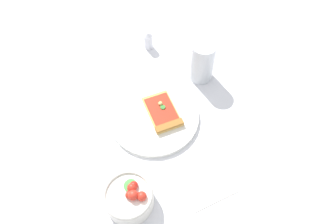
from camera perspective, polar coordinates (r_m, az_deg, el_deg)
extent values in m
plane|color=silver|center=(0.89, -3.68, -2.46)|extent=(2.40, 2.40, 0.00)
cylinder|color=silver|center=(0.90, -2.67, -0.83)|extent=(0.27, 0.27, 0.01)
cube|color=#E5B256|center=(0.89, -1.12, 0.09)|extent=(0.14, 0.08, 0.01)
cube|color=#A36B2D|center=(0.86, 0.28, -2.69)|extent=(0.02, 0.08, 0.02)
cube|color=#B22D19|center=(0.89, -1.13, 0.29)|extent=(0.12, 0.08, 0.00)
sphere|color=#EAD172|center=(0.90, -1.46, 1.61)|extent=(0.01, 0.01, 0.01)
cylinder|color=#388433|center=(0.89, -0.99, 0.92)|extent=(0.02, 0.02, 0.00)
cylinder|color=white|center=(0.77, -7.37, -15.92)|extent=(0.12, 0.12, 0.06)
torus|color=white|center=(0.74, -7.64, -15.18)|extent=(0.12, 0.12, 0.01)
sphere|color=red|center=(0.73, -4.99, -15.61)|extent=(0.02, 0.02, 0.02)
sphere|color=red|center=(0.73, -6.62, -15.37)|extent=(0.03, 0.03, 0.03)
sphere|color=red|center=(0.74, -7.30, -15.33)|extent=(0.02, 0.02, 0.02)
sphere|color=red|center=(0.75, -6.47, -13.64)|extent=(0.02, 0.02, 0.02)
sphere|color=red|center=(0.74, -6.82, -14.06)|extent=(0.02, 0.02, 0.02)
cylinder|color=#388433|center=(0.75, -7.15, -13.61)|extent=(0.04, 0.04, 0.01)
cylinder|color=silver|center=(0.96, 6.50, 9.44)|extent=(0.08, 0.08, 0.14)
cylinder|color=black|center=(0.96, 6.43, 8.92)|extent=(0.07, 0.07, 0.11)
cube|color=white|center=(0.92, 6.33, 10.23)|extent=(0.02, 0.02, 0.02)
cube|color=white|center=(0.93, 5.78, 11.03)|extent=(0.02, 0.02, 0.02)
cube|color=silver|center=(0.82, 7.13, -13.14)|extent=(0.12, 0.14, 0.00)
cylinder|color=silver|center=(1.08, -3.72, 13.14)|extent=(0.03, 0.03, 0.05)
cone|color=silver|center=(1.05, -3.82, 14.45)|extent=(0.03, 0.03, 0.01)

